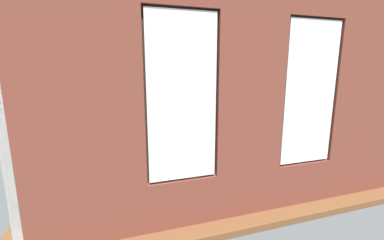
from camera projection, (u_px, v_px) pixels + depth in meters
name	position (u px, v px, depth m)	size (l,w,h in m)	color
ground_plane	(189.00, 156.00, 6.42)	(6.47, 6.29, 0.10)	brown
brick_wall_with_windows	(250.00, 107.00, 3.52)	(5.87, 0.30, 3.23)	brown
white_wall_right	(52.00, 93.00, 5.01)	(0.10, 5.29, 3.23)	silver
couch_by_window	(197.00, 178.00, 4.21)	(1.96, 0.87, 0.80)	black
couch_left	(273.00, 136.00, 6.77)	(0.88, 1.94, 0.80)	black
coffee_table	(181.00, 139.00, 6.32)	(1.22, 0.87, 0.44)	olive
cup_ceramic	(181.00, 135.00, 6.30)	(0.08, 0.08, 0.10)	#B23D38
candle_jar	(174.00, 134.00, 6.36)	(0.08, 0.08, 0.10)	#B7333D
remote_black	(168.00, 139.00, 6.08)	(0.05, 0.17, 0.02)	black
remote_gray	(186.00, 137.00, 6.22)	(0.05, 0.17, 0.02)	#59595B
media_console	(76.00, 152.00, 5.68)	(0.96, 0.42, 0.55)	black
tv_flatscreen	(74.00, 125.00, 5.56)	(0.98, 0.20, 0.67)	black
papasan_chair	(137.00, 123.00, 7.92)	(1.02, 1.02, 0.66)	olive
potted_plant_corner_near_left	(235.00, 112.00, 9.01)	(1.03, 1.02, 1.21)	brown
potted_plant_near_tv	(100.00, 136.00, 4.88)	(1.01, 0.93, 1.33)	brown
potted_plant_between_couches	(271.00, 145.00, 4.62)	(0.77, 0.83, 1.17)	#47423D
potted_plant_mid_room_small	(207.00, 125.00, 7.49)	(0.35, 0.35, 0.68)	#9E5638
potted_plant_by_left_couch	(234.00, 123.00, 7.95)	(0.37, 0.37, 0.59)	beige
potted_plant_foreground_right	(94.00, 120.00, 7.54)	(0.55, 0.55, 0.85)	#9E5638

